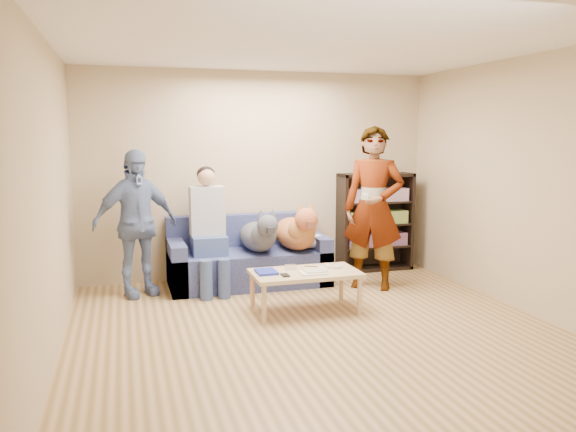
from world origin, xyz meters
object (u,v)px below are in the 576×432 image
object	(u,v)px
bookshelf	(375,220)
camera_silver	(291,267)
dog_tan	(297,231)
person_standing_right	(374,208)
person_standing_left	(135,223)
notebook_blue	(266,272)
coffee_table	(305,276)
sofa	(248,261)
person_seated	(209,225)
dog_gray	(259,235)

from	to	relation	value
bookshelf	camera_silver	bearing A→B (deg)	-139.55
dog_tan	person_standing_right	bearing A→B (deg)	-26.72
person_standing_left	person_standing_right	bearing A→B (deg)	-30.71
notebook_blue	camera_silver	xyz separation A→B (m)	(0.28, 0.07, 0.01)
dog_tan	notebook_blue	bearing A→B (deg)	-122.62
person_standing_right	coffee_table	distance (m)	1.36
notebook_blue	sofa	bearing A→B (deg)	86.77
notebook_blue	camera_silver	size ratio (longest dim) A/B	2.36
notebook_blue	camera_silver	bearing A→B (deg)	14.04
person_seated	person_standing_right	bearing A→B (deg)	-14.40
person_standing_right	person_seated	size ratio (longest dim) A/B	1.30
bookshelf	person_standing_left	bearing A→B (deg)	-173.09
dog_tan	person_seated	bearing A→B (deg)	176.19
person_seated	dog_gray	size ratio (longest dim) A/B	1.18
dog_gray	coffee_table	xyz separation A→B (m)	(0.23, -1.05, -0.25)
person_standing_right	sofa	bearing A→B (deg)	-169.10
person_standing_left	person_seated	bearing A→B (deg)	-19.81
bookshelf	coffee_table	bearing A→B (deg)	-134.88
sofa	person_seated	world-z (taller)	person_seated
person_seated	sofa	bearing A→B (deg)	14.58
notebook_blue	person_standing_left	bearing A→B (deg)	139.88
camera_silver	person_seated	xyz separation A→B (m)	(-0.70, 0.99, 0.33)
person_standing_left	camera_silver	xyz separation A→B (m)	(1.52, -0.98, -0.38)
sofa	bookshelf	world-z (taller)	bookshelf
coffee_table	person_standing_left	bearing A→B (deg)	146.26
person_seated	notebook_blue	bearing A→B (deg)	-68.45
person_standing_left	bookshelf	bearing A→B (deg)	-14.03
person_standing_left	notebook_blue	xyz separation A→B (m)	(1.24, -1.05, -0.39)
person_standing_left	camera_silver	distance (m)	1.85
person_standing_left	sofa	size ratio (longest dim) A/B	0.87
camera_silver	dog_gray	distance (m)	0.96
dog_gray	bookshelf	bearing A→B (deg)	13.98
dog_tan	dog_gray	bearing A→B (deg)	178.98
person_standing_left	coffee_table	world-z (taller)	person_standing_left
person_standing_left	bookshelf	world-z (taller)	person_standing_left
sofa	bookshelf	bearing A→B (deg)	7.40
person_standing_left	coffee_table	xyz separation A→B (m)	(1.64, -1.10, -0.45)
person_standing_right	sofa	world-z (taller)	person_standing_right
camera_silver	coffee_table	world-z (taller)	camera_silver
camera_silver	coffee_table	bearing A→B (deg)	-45.00
bookshelf	person_seated	bearing A→B (deg)	-171.04
notebook_blue	person_seated	world-z (taller)	person_seated
person_standing_right	notebook_blue	size ratio (longest dim) A/B	7.35
person_seated	dog_gray	world-z (taller)	person_seated
person_standing_left	camera_silver	bearing A→B (deg)	-53.63
coffee_table	notebook_blue	bearing A→B (deg)	172.87
person_seated	coffee_table	world-z (taller)	person_seated
person_standing_right	notebook_blue	distance (m)	1.65
camera_silver	dog_tan	size ratio (longest dim) A/B	0.09
notebook_blue	dog_gray	size ratio (longest dim) A/B	0.21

